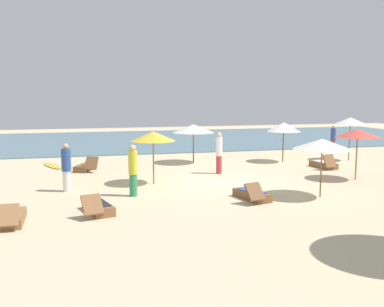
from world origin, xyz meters
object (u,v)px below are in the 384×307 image
(umbrella_2, at_px, (284,127))
(surfboard, at_px, (53,166))
(umbrella_3, at_px, (193,128))
(umbrella_6, at_px, (153,136))
(lounger_1, at_px, (86,167))
(lounger_3, at_px, (98,207))
(person_1, at_px, (133,170))
(lounger_4, at_px, (252,195))
(person_3, at_px, (333,138))
(lounger_5, at_px, (12,218))
(umbrella_7, at_px, (322,144))
(person_2, at_px, (219,152))
(person_4, at_px, (66,167))
(umbrella_5, at_px, (350,121))
(umbrella_0, at_px, (358,133))
(lounger_2, at_px, (324,164))

(umbrella_2, height_order, surfboard, umbrella_2)
(umbrella_3, relative_size, surfboard, 0.93)
(umbrella_6, relative_size, lounger_1, 1.21)
(lounger_3, height_order, person_1, person_1)
(lounger_4, distance_m, person_3, 14.09)
(umbrella_6, distance_m, lounger_4, 4.79)
(lounger_3, bearing_deg, lounger_5, -166.67)
(lounger_5, height_order, surfboard, lounger_5)
(umbrella_2, height_order, lounger_1, umbrella_2)
(umbrella_6, relative_size, umbrella_7, 1.03)
(umbrella_6, bearing_deg, umbrella_2, 27.88)
(lounger_4, height_order, person_2, person_2)
(umbrella_7, relative_size, person_2, 1.09)
(umbrella_2, height_order, umbrella_7, umbrella_2)
(umbrella_3, height_order, lounger_3, umbrella_3)
(person_3, bearing_deg, person_4, -154.52)
(umbrella_3, xyz_separation_m, umbrella_5, (8.42, -1.22, 0.33))
(lounger_5, bearing_deg, person_4, 70.61)
(umbrella_0, distance_m, lounger_5, 13.66)
(umbrella_6, bearing_deg, lounger_4, -50.00)
(lounger_3, bearing_deg, umbrella_2, 38.36)
(person_2, xyz_separation_m, person_4, (-6.58, -2.11, -0.07))
(umbrella_6, distance_m, umbrella_7, 6.46)
(lounger_3, height_order, lounger_4, same)
(umbrella_0, distance_m, lounger_4, 6.29)
(umbrella_0, height_order, lounger_5, umbrella_0)
(umbrella_6, bearing_deg, lounger_2, 11.44)
(umbrella_6, height_order, lounger_1, umbrella_6)
(person_4, bearing_deg, lounger_2, 10.88)
(umbrella_3, relative_size, lounger_2, 1.27)
(umbrella_0, distance_m, umbrella_2, 5.24)
(umbrella_2, xyz_separation_m, umbrella_7, (-2.24, -7.63, 0.01))
(umbrella_5, relative_size, umbrella_6, 1.10)
(umbrella_0, distance_m, umbrella_3, 8.18)
(umbrella_7, bearing_deg, lounger_3, -178.32)
(person_3, bearing_deg, lounger_3, -143.79)
(lounger_3, bearing_deg, umbrella_6, 58.69)
(umbrella_3, relative_size, lounger_1, 1.23)
(lounger_2, bearing_deg, umbrella_6, -168.56)
(umbrella_7, xyz_separation_m, lounger_3, (-7.69, -0.23, -1.70))
(umbrella_3, bearing_deg, lounger_5, -129.39)
(person_2, bearing_deg, umbrella_2, 29.47)
(umbrella_0, distance_m, person_4, 11.86)
(person_3, height_order, person_4, person_4)
(umbrella_0, xyz_separation_m, umbrella_5, (2.84, 4.76, 0.18))
(lounger_2, bearing_deg, umbrella_0, -94.75)
(lounger_1, distance_m, person_3, 15.35)
(umbrella_3, bearing_deg, lounger_3, -121.04)
(umbrella_3, height_order, lounger_2, umbrella_3)
(umbrella_0, bearing_deg, surfboard, 152.39)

